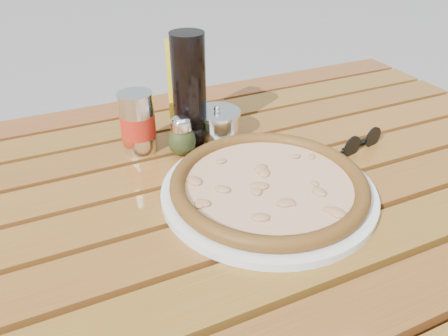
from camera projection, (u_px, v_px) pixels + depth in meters
name	position (u px, v px, depth m)	size (l,w,h in m)	color
table	(229.00, 222.00, 0.79)	(1.40, 0.90, 0.75)	#3B210D
plate	(268.00, 191.00, 0.73)	(0.36, 0.36, 0.01)	silver
pizza	(269.00, 183.00, 0.73)	(0.38, 0.38, 0.03)	beige
pepper_shaker	(135.00, 134.00, 0.84)	(0.07, 0.07, 0.08)	#AD2F13
oregano_shaker	(182.00, 137.00, 0.83)	(0.06, 0.06, 0.08)	#323A17
dark_bottle	(189.00, 90.00, 0.84)	(0.07, 0.07, 0.22)	black
soda_can	(138.00, 123.00, 0.84)	(0.09, 0.09, 0.12)	silver
olive_oil_cruet	(186.00, 84.00, 0.90)	(0.07, 0.07, 0.21)	gold
parmesan_tin	(217.00, 124.00, 0.90)	(0.10, 0.10, 0.07)	silver
sunglasses	(361.00, 142.00, 0.86)	(0.11, 0.04, 0.04)	black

